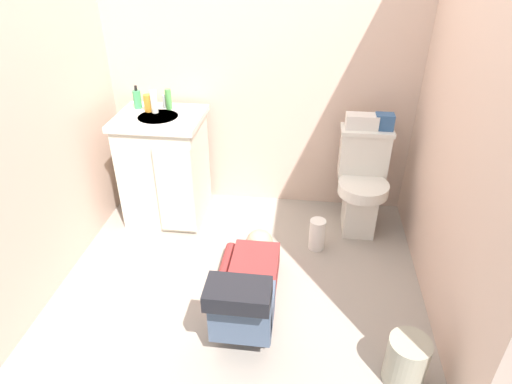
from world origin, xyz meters
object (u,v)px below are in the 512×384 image
object	(u,v)px
bottle_amber	(148,103)
trash_can	(406,361)
tissue_box	(362,121)
bottle_green	(169,99)
paper_towel_roll	(317,234)
soap_dispenser	(137,99)
bottle_white	(154,102)
toilet	(362,183)
vanity_cabinet	(165,167)
person_plumber	(248,287)
faucet	(164,102)
toiletry_bag	(384,122)

from	to	relation	value
bottle_amber	trash_can	bearing A→B (deg)	-39.24
tissue_box	bottle_amber	size ratio (longest dim) A/B	1.81
bottle_green	paper_towel_roll	size ratio (longest dim) A/B	0.63
soap_dispenser	bottle_white	bearing A→B (deg)	-25.05
toilet	trash_can	xyz separation A→B (m)	(0.13, -1.32, -0.23)
vanity_cabinet	soap_dispenser	xyz separation A→B (m)	(-0.19, 0.13, 0.47)
tissue_box	bottle_green	bearing A→B (deg)	179.30
tissue_box	bottle_white	world-z (taller)	bottle_white
toilet	paper_towel_roll	xyz separation A→B (m)	(-0.30, -0.32, -0.25)
person_plumber	paper_towel_roll	xyz separation A→B (m)	(0.39, 0.63, -0.06)
tissue_box	soap_dispenser	distance (m)	1.59
bottle_green	person_plumber	bearing A→B (deg)	-56.04
person_plumber	bottle_green	world-z (taller)	bottle_green
faucet	tissue_box	bearing A→B (deg)	-1.03
person_plumber	soap_dispenser	size ratio (longest dim) A/B	6.42
bottle_amber	paper_towel_roll	xyz separation A→B (m)	(1.24, -0.36, -0.77)
soap_dispenser	bottle_white	size ratio (longest dim) A/B	1.03
bottle_amber	bottle_white	size ratio (longest dim) A/B	0.76
vanity_cabinet	faucet	bearing A→B (deg)	91.31
tissue_box	bottle_green	xyz separation A→B (m)	(-1.36, 0.02, 0.09)
faucet	toilet	bearing A→B (deg)	-4.58
toiletry_bag	bottle_amber	size ratio (longest dim) A/B	1.02
toilet	tissue_box	world-z (taller)	tissue_box
toilet	vanity_cabinet	size ratio (longest dim) A/B	0.91
soap_dispenser	trash_can	world-z (taller)	soap_dispenser
bottle_green	toilet	bearing A→B (deg)	-4.35
faucet	trash_can	bearing A→B (deg)	-42.33
trash_can	bottle_amber	bearing A→B (deg)	140.76
toiletry_bag	soap_dispenser	xyz separation A→B (m)	(-1.74, 0.01, 0.08)
bottle_green	trash_can	size ratio (longest dim) A/B	0.54
vanity_cabinet	person_plumber	bearing A→B (deg)	-50.96
bottle_amber	bottle_green	bearing A→B (deg)	26.08
toilet	trash_can	world-z (taller)	toilet
toiletry_bag	faucet	bearing A→B (deg)	179.07
faucet	trash_can	world-z (taller)	faucet
toilet	person_plumber	world-z (taller)	toilet
bottle_white	paper_towel_roll	size ratio (longest dim) A/B	0.70
toiletry_bag	person_plumber	bearing A→B (deg)	-127.39
bottle_amber	trash_can	distance (m)	2.28
faucet	person_plumber	distance (m)	1.48
paper_towel_roll	person_plumber	bearing A→B (deg)	-121.80
bottle_green	paper_towel_roll	distance (m)	1.42
vanity_cabinet	soap_dispenser	distance (m)	0.52
tissue_box	vanity_cabinet	bearing A→B (deg)	-175.06
vanity_cabinet	person_plumber	distance (m)	1.21
person_plumber	tissue_box	world-z (taller)	tissue_box
trash_can	paper_towel_roll	bearing A→B (deg)	113.36
faucet	bottle_green	xyz separation A→B (m)	(0.04, -0.01, 0.02)
toilet	bottle_amber	size ratio (longest dim) A/B	6.17
toilet	bottle_amber	bearing A→B (deg)	178.39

